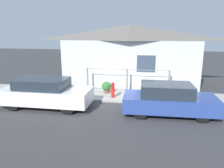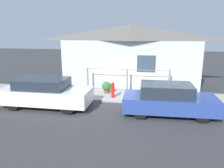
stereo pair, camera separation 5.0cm
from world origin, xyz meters
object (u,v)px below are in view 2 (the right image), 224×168
car_left (46,93)px  car_right (168,100)px  fire_hydrant (113,90)px  potted_plant_by_fence (61,84)px  potted_plant_near_hydrant (107,87)px

car_left → car_right: (5.67, -0.00, -0.03)m
car_left → fire_hydrant: (2.96, 1.66, -0.16)m
car_left → potted_plant_by_fence: car_left is taller
car_left → potted_plant_near_hydrant: bearing=45.1°
car_right → potted_plant_near_hydrant: 4.04m
car_left → potted_plant_by_fence: size_ratio=6.47×
car_right → potted_plant_near_hydrant: size_ratio=6.10×
car_left → potted_plant_near_hydrant: car_left is taller
fire_hydrant → potted_plant_by_fence: fire_hydrant is taller
potted_plant_by_fence → car_right: bearing=-24.2°
car_left → car_right: 5.67m
car_right → potted_plant_near_hydrant: (-3.20, 2.46, -0.20)m
potted_plant_near_hydrant → car_left: bearing=-135.1°
potted_plant_near_hydrant → car_right: bearing=-37.5°
fire_hydrant → car_left: bearing=-150.7°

